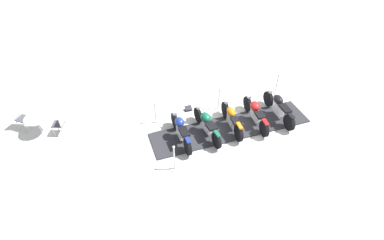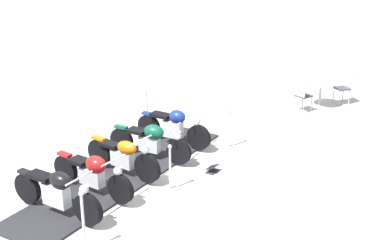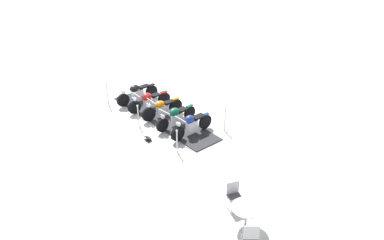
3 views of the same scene
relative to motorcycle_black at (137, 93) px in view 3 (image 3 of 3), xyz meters
The scene contains 15 objects.
ground_plane 2.10m from the motorcycle_black, 114.41° to the left, with size 80.00×80.00×0.00m, color silver.
display_platform 2.09m from the motorcycle_black, 114.41° to the left, with size 6.26×1.40×0.05m, color #28282D.
motorcycle_black is the anchor object (origin of this frame).
motorcycle_maroon 1.01m from the motorcycle_black, 112.86° to the left, with size 2.12×0.95×0.91m.
motorcycle_copper 2.03m from the motorcycle_black, 113.53° to the left, with size 1.99×0.91×0.96m.
motorcycle_forest 3.05m from the motorcycle_black, 113.26° to the left, with size 1.98×1.17×0.90m.
motorcycle_navy 4.06m from the motorcycle_black, 113.61° to the left, with size 1.97×1.05×0.93m.
stanchion_right_front 1.39m from the motorcycle_black, ahead, with size 0.31×0.31×1.15m.
stanchion_right_mid 2.38m from the motorcycle_black, 82.29° to the left, with size 0.34×0.34×1.03m.
stanchion_right_rear 4.85m from the motorcycle_black, 98.84° to the left, with size 0.32×0.32×1.02m.
stanchion_left_rear 4.87m from the motorcycle_black, 128.99° to the left, with size 0.36×0.36×1.10m.
info_placard 3.62m from the motorcycle_black, 87.50° to the left, with size 0.31×0.37×0.18m.
cafe_table 9.20m from the motorcycle_black, 100.33° to the left, with size 0.88×0.88×0.75m.
cafe_chair_near_table 8.38m from the motorcycle_black, 101.14° to the left, with size 0.41×0.41×0.93m.
cafe_chair_across_table 9.94m from the motorcycle_black, 98.16° to the left, with size 0.50×0.50×0.97m.
Camera 3 is at (2.83, 14.02, 7.65)m, focal length 33.59 mm.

